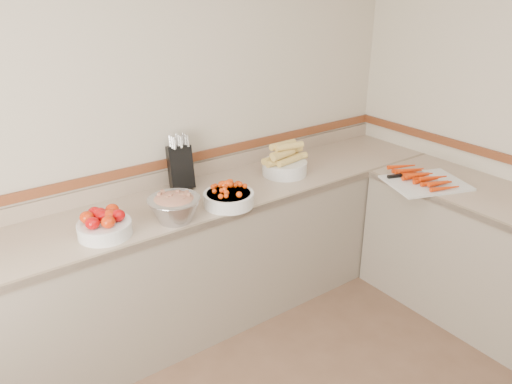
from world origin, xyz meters
TOP-DOWN VIEW (x-y plane):
  - back_wall at (0.00, 2.00)m, footprint 4.00×0.00m
  - counter_back at (0.00, 1.68)m, footprint 4.00×0.65m
  - knife_block at (0.14, 1.90)m, footprint 0.19×0.22m
  - tomato_bowl at (-0.52, 1.55)m, footprint 0.29×0.29m
  - cherry_tomato_bowl at (0.23, 1.47)m, footprint 0.31×0.31m
  - corn_bowl at (0.83, 1.67)m, footprint 0.35×0.31m
  - rhubarb_bowl at (-0.13, 1.48)m, footprint 0.30×0.30m
  - cutting_board at (1.49, 0.99)m, footprint 0.60×0.54m

SIDE VIEW (x-z plane):
  - counter_back at x=0.00m, z-range -0.09..0.99m
  - cutting_board at x=1.49m, z-range 0.89..0.96m
  - cherry_tomato_bowl at x=0.23m, z-range 0.87..1.04m
  - tomato_bowl at x=-0.52m, z-range 0.89..1.04m
  - corn_bowl at x=0.83m, z-range 0.87..1.10m
  - rhubarb_bowl at x=-0.13m, z-range 0.90..1.07m
  - knife_block at x=0.14m, z-range 0.87..1.23m
  - back_wall at x=0.00m, z-range -0.70..3.30m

